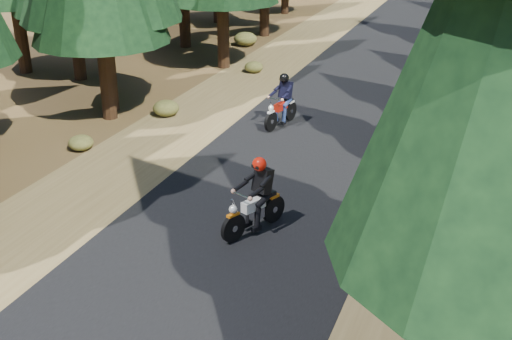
{
  "coord_description": "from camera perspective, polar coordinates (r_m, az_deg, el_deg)",
  "views": [
    {
      "loc": [
        5.13,
        -11.7,
        7.36
      ],
      "look_at": [
        0.0,
        1.5,
        1.1
      ],
      "focal_mm": 45.0,
      "sensor_mm": 36.0,
      "label": 1
    }
  ],
  "objects": [
    {
      "name": "road",
      "position": [
        18.95,
        3.84,
        0.96
      ],
      "size": [
        6.0,
        100.0,
        0.01
      ],
      "primitive_type": "cube",
      "color": "black",
      "rests_on": "ground"
    },
    {
      "name": "ground",
      "position": [
        14.74,
        -2.12,
        -6.12
      ],
      "size": [
        120.0,
        120.0,
        0.0
      ],
      "primitive_type": "plane",
      "color": "#402F17",
      "rests_on": "ground"
    },
    {
      "name": "rider_follow",
      "position": [
        21.45,
        2.24,
        5.44
      ],
      "size": [
        0.98,
        2.05,
        1.76
      ],
      "rotation": [
        0.0,
        0.0,
        2.94
      ],
      "color": "maroon",
      "rests_on": "road"
    },
    {
      "name": "rider_lead",
      "position": [
        14.73,
        -0.18,
        -3.42
      ],
      "size": [
        1.36,
        2.1,
        1.81
      ],
      "rotation": [
        0.0,
        0.0,
        2.73
      ],
      "color": "silver",
      "rests_on": "road"
    },
    {
      "name": "shoulder_r",
      "position": [
        18.25,
        17.72,
        -1.12
      ],
      "size": [
        3.2,
        100.0,
        0.01
      ],
      "primitive_type": "cube",
      "color": "brown",
      "rests_on": "ground"
    },
    {
      "name": "understory_shrubs",
      "position": [
        22.1,
        8.33,
        4.9
      ],
      "size": [
        16.13,
        31.14,
        0.69
      ],
      "color": "#474C1E",
      "rests_on": "ground"
    },
    {
      "name": "shoulder_l",
      "position": [
        20.68,
        -8.41,
        2.74
      ],
      "size": [
        3.2,
        100.0,
        0.01
      ],
      "primitive_type": "cube",
      "color": "brown",
      "rests_on": "ground"
    }
  ]
}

